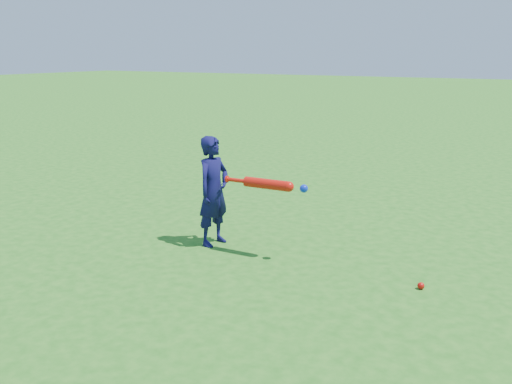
# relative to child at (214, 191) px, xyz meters

# --- Properties ---
(ground) EXTENTS (80.00, 80.00, 0.00)m
(ground) POSITION_rel_child_xyz_m (-0.05, -0.07, -0.57)
(ground) COLOR #216919
(ground) RESTS_ON ground
(child) EXTENTS (0.32, 0.44, 1.14)m
(child) POSITION_rel_child_xyz_m (0.00, 0.00, 0.00)
(child) COLOR #0F0E42
(child) RESTS_ON ground
(ground_ball_red) EXTENTS (0.06, 0.06, 0.06)m
(ground_ball_red) POSITION_rel_child_xyz_m (2.19, -0.12, -0.54)
(ground_ball_red) COLOR red
(ground_ball_red) RESTS_ON ground
(bat_swing) EXTENTS (0.89, 0.11, 0.10)m
(bat_swing) POSITION_rel_child_xyz_m (0.69, -0.04, 0.16)
(bat_swing) COLOR red
(bat_swing) RESTS_ON ground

